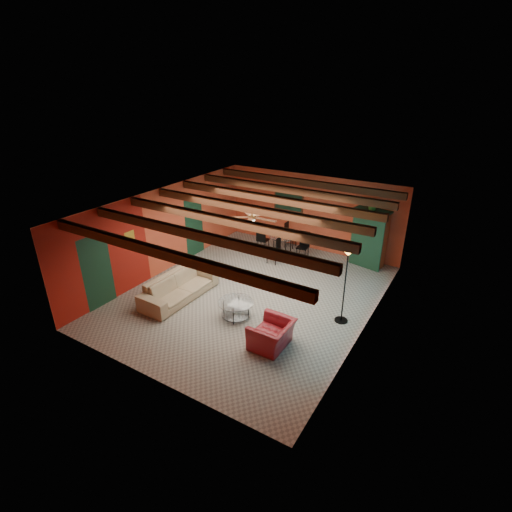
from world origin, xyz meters
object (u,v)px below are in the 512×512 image
Objects in this scene: armchair at (272,334)px; potted_plant at (373,204)px; coffee_table at (236,309)px; armoire at (369,239)px; floor_lamp at (345,285)px; vase at (283,226)px; dining_table at (282,242)px; sofa at (179,287)px.

potted_plant reaches higher than armchair.
coffee_table is 5.33m from armoire.
floor_lamp reaches higher than coffee_table.
potted_plant is at bearing 0.00° from armoire.
vase is at bearing -152.88° from armoire.
vase is (-0.00, 0.00, 0.58)m from dining_table.
coffee_table is at bearing -88.98° from sofa.
armchair is 1.48m from coffee_table.
sofa reaches higher than coffee_table.
coffee_table is 0.50× the size of dining_table.
armoire is at bearing 0.00° from potted_plant.
floor_lamp reaches higher than sofa.
floor_lamp is at bearing 27.73° from coffee_table.
armoire is at bearing 15.00° from vase.
sofa is 1.15× the size of floor_lamp.
potted_plant is (3.88, 4.90, 1.74)m from sofa.
vase reaches higher than dining_table.
dining_table reaches higher than armchair.
armchair reaches higher than coffee_table.
dining_table is 0.88× the size of floor_lamp.
armoire is at bearing 97.04° from floor_lamp.
potted_plant reaches higher than dining_table.
potted_plant is (2.78, 0.75, 1.61)m from dining_table.
sofa is 1.29× the size of armoire.
coffee_table is (1.92, -0.00, -0.11)m from sofa.
coffee_table is 5.60m from potted_plant.
floor_lamp reaches higher than armchair.
dining_table is 0.58m from vase.
armoire is (3.88, 4.90, 0.58)m from sofa.
armoire is 3.85× the size of potted_plant.
floor_lamp is 4.34m from vase.
vase reaches higher than sofa.
floor_lamp is at bearing -41.88° from dining_table.
armoire reaches higher than coffee_table.
armoire is 8.82× the size of vase.
coffee_table is at bearing -111.71° from potted_plant.
coffee_table is 4.39× the size of vase.
armoire is 0.89× the size of floor_lamp.
potted_plant reaches higher than sofa.
floor_lamp is at bearing -72.64° from sofa.
potted_plant reaches higher than coffee_table.
floor_lamp is 9.90× the size of vase.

